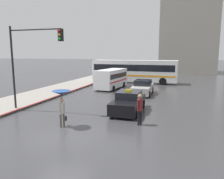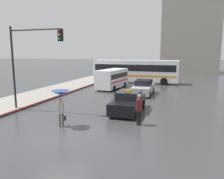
% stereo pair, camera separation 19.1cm
% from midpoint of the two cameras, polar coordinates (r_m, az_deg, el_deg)
% --- Properties ---
extents(ground_plane, '(300.00, 300.00, 0.00)m').
position_cam_midpoint_polar(ground_plane, '(11.74, -13.21, -11.66)').
color(ground_plane, '#38383A').
extents(taxi, '(1.91, 4.46, 1.64)m').
position_cam_midpoint_polar(taxi, '(15.82, 3.98, -3.35)').
color(taxi, black).
rests_on(taxi, ground_plane).
extents(sedan_red, '(1.91, 4.33, 1.47)m').
position_cam_midpoint_polar(sedan_red, '(22.71, 7.75, 0.44)').
color(sedan_red, '#B7B2AD').
rests_on(sedan_red, ground_plane).
extents(ambulance_van, '(2.63, 5.75, 2.29)m').
position_cam_midpoint_polar(ambulance_van, '(26.29, -0.38, 3.05)').
color(ambulance_van, white).
rests_on(ambulance_van, ground_plane).
extents(city_bus, '(12.23, 3.01, 3.24)m').
position_cam_midpoint_polar(city_bus, '(31.78, 5.61, 5.05)').
color(city_bus, silver).
rests_on(city_bus, ground_plane).
extents(pedestrian_with_umbrella, '(1.06, 1.06, 2.10)m').
position_cam_midpoint_polar(pedestrian_with_umbrella, '(12.63, -13.49, -2.04)').
color(pedestrian_with_umbrella, '#4C473D').
rests_on(pedestrian_with_umbrella, ground_plane).
extents(pedestrian_man, '(0.45, 0.47, 1.85)m').
position_cam_midpoint_polar(pedestrian_man, '(12.84, 6.89, -4.41)').
color(pedestrian_man, black).
rests_on(pedestrian_man, ground_plane).
extents(traffic_light, '(4.18, 0.38, 6.07)m').
position_cam_midpoint_polar(traffic_light, '(16.33, -20.74, 9.03)').
color(traffic_light, black).
rests_on(traffic_light, ground_plane).
extents(building_tower_near, '(11.41, 10.39, 22.12)m').
position_cam_midpoint_polar(building_tower_near, '(52.32, 19.23, 16.43)').
color(building_tower_near, gray).
rests_on(building_tower_near, ground_plane).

